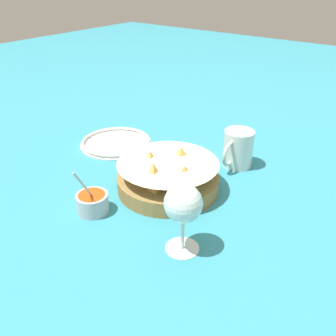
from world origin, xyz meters
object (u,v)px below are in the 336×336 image
Objects in this scene: sauce_cup at (92,202)px; food_basket at (168,177)px; wine_glass at (183,206)px; beer_mug at (238,150)px; side_plate at (116,142)px.

food_basket is at bearing 156.68° from sauce_cup.
wine_glass is 0.37m from beer_mug.
food_basket is 1.13× the size of side_plate.
wine_glass is 0.50m from side_plate.
wine_glass reaches higher than sauce_cup.
side_plate is (-0.27, -0.20, -0.02)m from sauce_cup.
food_basket is 0.22m from beer_mug.
food_basket is 1.73× the size of wine_glass.
wine_glass is 1.19× the size of beer_mug.
sauce_cup is at bearing -84.91° from wine_glass.
beer_mug reaches higher than food_basket.
food_basket is at bearing 69.45° from side_plate.
food_basket is 2.08× the size of sauce_cup.
sauce_cup is 0.54× the size of side_plate.
wine_glass is (0.15, 0.15, 0.06)m from food_basket.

